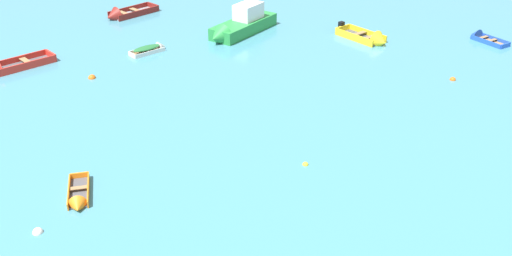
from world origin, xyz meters
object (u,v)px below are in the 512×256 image
Objects in this scene: mooring_buoy_trailing at (453,80)px; mooring_buoy_between_boats_left at (305,165)px; rowboat_red_far_left at (6,68)px; rowboat_orange_back_row_left at (78,200)px; rowboat_maroon_midfield_right at (121,15)px; rowboat_white_far_back at (152,49)px; mooring_buoy_outer_edge at (38,233)px; rowboat_yellow_cluster_outer at (371,39)px; mooring_buoy_central at (92,78)px; motor_launch_green_near_camera at (240,25)px; rowboat_blue_outer_right at (481,38)px.

mooring_buoy_between_boats_left is at bearing -120.45° from mooring_buoy_trailing.
mooring_buoy_trailing is at bearing 11.32° from rowboat_red_far_left.
rowboat_orange_back_row_left reaches higher than mooring_buoy_trailing.
rowboat_maroon_midfield_right is at bearing 134.58° from mooring_buoy_between_boats_left.
rowboat_white_far_back reaches higher than mooring_buoy_outer_edge.
mooring_buoy_between_boats_left is at bearing -95.21° from rowboat_yellow_cluster_outer.
mooring_buoy_central is at bearing -109.28° from rowboat_white_far_back.
rowboat_yellow_cluster_outer reaches higher than rowboat_red_far_left.
mooring_buoy_central reaches higher than mooring_buoy_trailing.
rowboat_white_far_back is at bearing 35.50° from rowboat_red_far_left.
mooring_buoy_central is (-16.40, -10.95, -0.24)m from rowboat_yellow_cluster_outer.
mooring_buoy_between_boats_left is at bearing 31.34° from rowboat_orange_back_row_left.
motor_launch_green_near_camera is at bearing 86.82° from mooring_buoy_outer_edge.
motor_launch_green_near_camera is 10.52m from rowboat_maroon_midfield_right.
rowboat_red_far_left is (-30.14, -13.79, 0.07)m from rowboat_blue_outer_right.
rowboat_yellow_cluster_outer is at bearing -2.52° from rowboat_maroon_midfield_right.
mooring_buoy_outer_edge is at bearing -51.54° from rowboat_red_far_left.
mooring_buoy_outer_edge is at bearing -69.71° from mooring_buoy_central.
rowboat_yellow_cluster_outer is at bearing 66.58° from mooring_buoy_outer_edge.
motor_launch_green_near_camera is 14.77× the size of mooring_buoy_central.
rowboat_red_far_left is (-12.68, -10.64, -0.46)m from motor_launch_green_near_camera.
rowboat_blue_outer_right is at bearing 24.59° from rowboat_red_far_left.
motor_launch_green_near_camera is (0.84, 22.63, 0.53)m from rowboat_orange_back_row_left.
rowboat_blue_outer_right reaches higher than mooring_buoy_between_boats_left.
mooring_buoy_outer_edge is 15.48m from mooring_buoy_central.
rowboat_maroon_midfield_right is 27.86m from mooring_buoy_outer_edge.
rowboat_white_far_back is 7.09m from motor_launch_green_near_camera.
mooring_buoy_outer_edge is (-18.83, -28.03, -0.15)m from rowboat_blue_outer_right.
rowboat_maroon_midfield_right is (-10.41, 1.47, -0.46)m from motor_launch_green_near_camera.
rowboat_white_far_back is 6.41× the size of mooring_buoy_outer_edge.
rowboat_red_far_left reaches higher than mooring_buoy_trailing.
rowboat_orange_back_row_left is 22.65m from motor_launch_green_near_camera.
rowboat_white_far_back is at bearing -133.92° from motor_launch_green_near_camera.
mooring_buoy_trailing is at bearing 59.55° from mooring_buoy_between_boats_left.
motor_launch_green_near_camera is 9.68m from rowboat_yellow_cluster_outer.
rowboat_orange_back_row_left is at bearing -68.35° from rowboat_maroon_midfield_right.
motor_launch_green_near_camera is at bearing 56.91° from mooring_buoy_central.
rowboat_red_far_left is 10.64× the size of mooring_buoy_outer_edge.
rowboat_orange_back_row_left is at bearing -148.66° from mooring_buoy_between_boats_left.
mooring_buoy_trailing is (5.53, -5.66, -0.24)m from rowboat_yellow_cluster_outer.
motor_launch_green_near_camera is 1.54× the size of rowboat_red_far_left.
mooring_buoy_outer_edge is 1.44× the size of mooring_buoy_between_boats_left.
mooring_buoy_central is (3.66, -11.83, -0.22)m from rowboat_maroon_midfield_right.
rowboat_orange_back_row_left is 23.77m from mooring_buoy_trailing.
rowboat_orange_back_row_left is 0.98× the size of rowboat_blue_outer_right.
rowboat_blue_outer_right is at bearing 3.44° from rowboat_maroon_midfield_right.
mooring_buoy_outer_edge is at bearing -129.89° from mooring_buoy_trailing.
rowboat_yellow_cluster_outer is 8.97× the size of mooring_buoy_central.
rowboat_orange_back_row_left is at bearing -132.36° from mooring_buoy_trailing.
rowboat_red_far_left is 11.86× the size of mooring_buoy_trailing.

